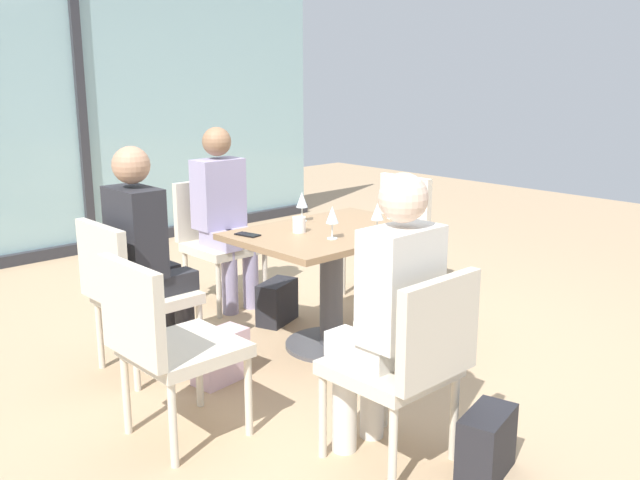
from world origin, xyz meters
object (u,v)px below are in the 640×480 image
(person_front_left, at_px, (389,305))
(person_far_left, at_px, (146,248))
(cell_phone_on_table, at_px, (248,235))
(chair_far_right, at_px, (391,228))
(person_near_window, at_px, (224,209))
(chair_near_window, at_px, (216,235))
(wine_glass_2, at_px, (332,216))
(handbag_1, at_px, (220,356))
(wine_glass_0, at_px, (392,198))
(wine_glass_3, at_px, (302,200))
(handbag_2, at_px, (277,302))
(chair_front_left, at_px, (408,358))
(wine_glass_1, at_px, (377,212))
(dining_table_main, at_px, (332,264))
(coffee_cup, at_px, (299,225))
(chair_far_left, at_px, (131,288))
(handbag_0, at_px, (487,444))

(person_front_left, bearing_deg, person_far_left, 99.17)
(person_far_left, relative_size, cell_phone_on_table, 8.75)
(chair_far_right, distance_m, person_near_window, 1.24)
(chair_near_window, height_order, wine_glass_2, wine_glass_2)
(cell_phone_on_table, xyz_separation_m, handbag_1, (-0.33, -0.16, -0.59))
(wine_glass_0, bearing_deg, wine_glass_3, 145.81)
(wine_glass_2, bearing_deg, person_near_window, 82.78)
(person_far_left, relative_size, person_near_window, 1.00)
(person_front_left, bearing_deg, handbag_2, 65.42)
(person_near_window, relative_size, wine_glass_2, 6.81)
(chair_far_right, bearing_deg, handbag_1, -167.68)
(handbag_2, bearing_deg, chair_front_left, -133.69)
(person_far_left, height_order, person_near_window, same)
(chair_far_right, bearing_deg, wine_glass_1, -142.85)
(person_front_left, relative_size, person_near_window, 1.00)
(dining_table_main, distance_m, wine_glass_1, 0.45)
(person_front_left, distance_m, coffee_cup, 1.27)
(handbag_1, relative_size, handbag_2, 1.00)
(coffee_cup, bearing_deg, chair_far_left, 156.62)
(chair_near_window, bearing_deg, dining_table_main, -90.00)
(chair_front_left, bearing_deg, wine_glass_1, 48.54)
(wine_glass_1, distance_m, wine_glass_3, 0.57)
(wine_glass_0, distance_m, handbag_1, 1.47)
(wine_glass_3, bearing_deg, chair_front_left, -116.57)
(wine_glass_1, height_order, coffee_cup, wine_glass_1)
(dining_table_main, distance_m, handbag_2, 0.67)
(chair_front_left, bearing_deg, coffee_cup, 67.37)
(chair_front_left, xyz_separation_m, wine_glass_1, (0.80, 0.91, 0.37))
(chair_far_right, bearing_deg, wine_glass_3, -170.46)
(wine_glass_0, relative_size, handbag_2, 0.62)
(person_near_window, relative_size, handbag_0, 4.20)
(dining_table_main, relative_size, handbag_1, 3.76)
(person_front_left, xyz_separation_m, wine_glass_3, (0.73, 1.36, 0.16))
(chair_far_left, distance_m, coffee_cup, 1.00)
(chair_near_window, relative_size, wine_glass_3, 4.70)
(handbag_0, bearing_deg, coffee_cup, 64.48)
(chair_far_left, height_order, person_front_left, person_front_left)
(wine_glass_2, xyz_separation_m, handbag_2, (0.19, 0.72, -0.72))
(person_front_left, xyz_separation_m, wine_glass_0, (1.21, 1.04, 0.16))
(person_front_left, bearing_deg, cell_phone_on_table, 78.57)
(person_front_left, relative_size, handbag_2, 4.20)
(wine_glass_1, bearing_deg, wine_glass_0, 31.03)
(chair_front_left, bearing_deg, handbag_1, 93.06)
(wine_glass_0, distance_m, coffee_cup, 0.69)
(person_front_left, height_order, cell_phone_on_table, person_front_left)
(chair_front_left, relative_size, chair_far_left, 1.00)
(person_near_window, bearing_deg, coffee_cup, -100.47)
(chair_far_right, height_order, wine_glass_1, wine_glass_1)
(cell_phone_on_table, xyz_separation_m, handbag_0, (-0.06, -1.67, -0.59))
(person_far_left, relative_size, handbag_2, 4.20)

